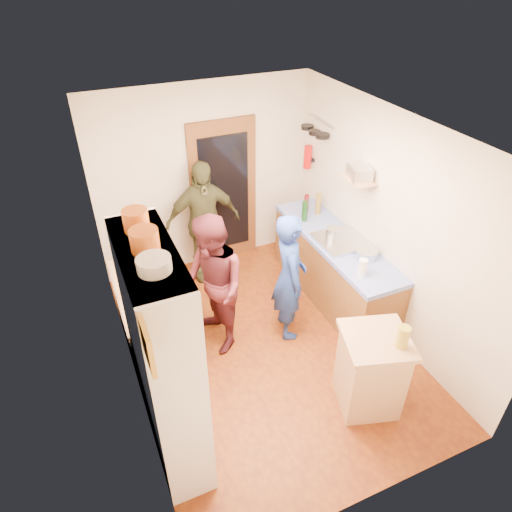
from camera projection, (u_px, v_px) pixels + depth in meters
floor at (265, 346)px, 5.43m from camera, size 3.00×4.00×0.02m
ceiling at (269, 131)px, 3.95m from camera, size 3.00×4.00×0.02m
wall_back at (205, 179)px, 6.21m from camera, size 3.00×0.02×2.60m
wall_front at (388, 404)px, 3.17m from camera, size 3.00×0.02×2.60m
wall_left at (118, 292)px, 4.19m from camera, size 0.02×4.00×2.60m
wall_right at (387, 225)px, 5.19m from camera, size 0.02×4.00×2.60m
door_frame at (224, 193)px, 6.40m from camera, size 0.95×0.06×2.10m
door_glass at (225, 194)px, 6.38m from camera, size 0.70×0.02×1.70m
hutch_body at (164, 361)px, 3.77m from camera, size 0.40×1.20×2.20m
hutch_top_shelf at (147, 253)px, 3.16m from camera, size 0.40×1.14×0.04m
plate_stack at (154, 264)px, 2.93m from camera, size 0.23×0.23×0.09m
orange_pot_a at (144, 240)px, 3.11m from camera, size 0.20×0.20×0.16m
orange_pot_b at (136, 220)px, 3.32m from camera, size 0.19×0.19×0.17m
left_counter_base at (152, 323)px, 5.13m from camera, size 0.60×1.40×0.85m
left_counter_top at (147, 292)px, 4.87m from camera, size 0.64×1.44×0.05m
toaster at (161, 308)px, 4.48m from camera, size 0.25×0.19×0.17m
kettle at (142, 289)px, 4.72m from camera, size 0.21×0.21×0.19m
orange_bowl at (149, 274)px, 5.02m from camera, size 0.22×0.22×0.08m
chopping_board at (139, 265)px, 5.22m from camera, size 0.32×0.25×0.02m
right_counter_base at (333, 270)px, 5.96m from camera, size 0.60×2.20×0.84m
right_counter_top at (336, 241)px, 5.71m from camera, size 0.62×2.22×0.06m
hob at (340, 241)px, 5.62m from camera, size 0.55×0.58×0.04m
pot_on_hob at (333, 232)px, 5.64m from camera, size 0.18×0.18×0.12m
bottle_a at (305, 211)px, 5.99m from camera, size 0.08×0.08×0.29m
bottle_b at (306, 204)px, 6.19m from camera, size 0.07×0.07×0.26m
bottle_c at (318, 204)px, 6.15m from camera, size 0.08×0.08×0.30m
paper_towel at (363, 268)px, 5.01m from camera, size 0.11×0.11×0.21m
mixing_bowl at (366, 253)px, 5.34m from camera, size 0.32×0.32×0.10m
island_base at (370, 373)px, 4.52m from camera, size 0.69×0.69×0.86m
island_top at (377, 340)px, 4.27m from camera, size 0.77×0.77×0.05m
cutting_board at (370, 336)px, 4.30m from camera, size 0.42×0.37×0.02m
oil_jar at (403, 337)px, 4.11m from camera, size 0.14×0.14×0.23m
pan_rail at (320, 121)px, 5.90m from camera, size 0.02×0.65×0.02m
pan_hang_a at (322, 136)px, 5.82m from camera, size 0.18×0.18×0.05m
pan_hang_b at (315, 132)px, 5.98m from camera, size 0.16×0.16×0.05m
pan_hang_c at (307, 127)px, 6.13m from camera, size 0.17×0.17×0.05m
wall_shelf at (358, 180)px, 5.26m from camera, size 0.26×0.42×0.03m
radio at (359, 172)px, 5.21m from camera, size 0.29×0.35×0.15m
ext_bracket at (311, 160)px, 6.38m from camera, size 0.06×0.10×0.04m
fire_extinguisher at (308, 157)px, 6.33m from camera, size 0.11×0.11×0.32m
picture_frame at (147, 346)px, 2.61m from camera, size 0.03×0.25×0.30m
person_hob at (292, 278)px, 5.19m from camera, size 0.52×0.66×1.61m
person_left at (214, 283)px, 5.04m from camera, size 0.72×0.88×1.69m
person_back at (204, 222)px, 6.11m from camera, size 1.03×0.47×1.73m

